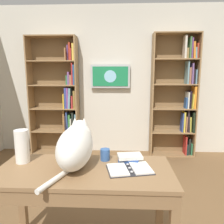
# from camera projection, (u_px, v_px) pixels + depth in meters

# --- Properties ---
(wall_back) EXTENTS (4.52, 0.06, 2.70)m
(wall_back) POSITION_uv_depth(u_px,v_px,m) (113.00, 81.00, 4.02)
(wall_back) COLOR beige
(wall_back) RESTS_ON ground
(bookshelf_left) EXTENTS (0.80, 0.28, 2.17)m
(bookshelf_left) POSITION_uv_depth(u_px,v_px,m) (179.00, 96.00, 3.85)
(bookshelf_left) COLOR #937047
(bookshelf_left) RESTS_ON ground
(bookshelf_right) EXTENTS (0.88, 0.28, 2.14)m
(bookshelf_right) POSITION_uv_depth(u_px,v_px,m) (60.00, 98.00, 3.95)
(bookshelf_right) COLOR #937047
(bookshelf_right) RESTS_ON ground
(wall_mounted_tv) EXTENTS (0.71, 0.07, 0.42)m
(wall_mounted_tv) POSITION_uv_depth(u_px,v_px,m) (110.00, 76.00, 3.92)
(wall_mounted_tv) COLOR #B7B7BC
(desk) EXTENTS (1.34, 0.59, 0.77)m
(desk) POSITION_uv_depth(u_px,v_px,m) (84.00, 186.00, 1.63)
(desk) COLOR olive
(desk) RESTS_ON ground
(cat) EXTENTS (0.30, 0.69, 0.35)m
(cat) POSITION_uv_depth(u_px,v_px,m) (76.00, 144.00, 1.69)
(cat) COLOR white
(cat) RESTS_ON desk
(open_binder) EXTENTS (0.37, 0.28, 0.02)m
(open_binder) POSITION_uv_depth(u_px,v_px,m) (130.00, 169.00, 1.61)
(open_binder) COLOR #26262B
(open_binder) RESTS_ON desk
(paper_towel_roll) EXTENTS (0.11, 0.11, 0.27)m
(paper_towel_roll) POSITION_uv_depth(u_px,v_px,m) (22.00, 146.00, 1.74)
(paper_towel_roll) COLOR white
(paper_towel_roll) RESTS_ON desk
(coffee_mug) EXTENTS (0.08, 0.08, 0.10)m
(coffee_mug) POSITION_uv_depth(u_px,v_px,m) (105.00, 155.00, 1.80)
(coffee_mug) COLOR #335999
(coffee_mug) RESTS_ON desk
(desk_book_stack) EXTENTS (0.22, 0.16, 0.05)m
(desk_book_stack) POSITION_uv_depth(u_px,v_px,m) (129.00, 158.00, 1.78)
(desk_book_stack) COLOR #2D4C93
(desk_book_stack) RESTS_ON desk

